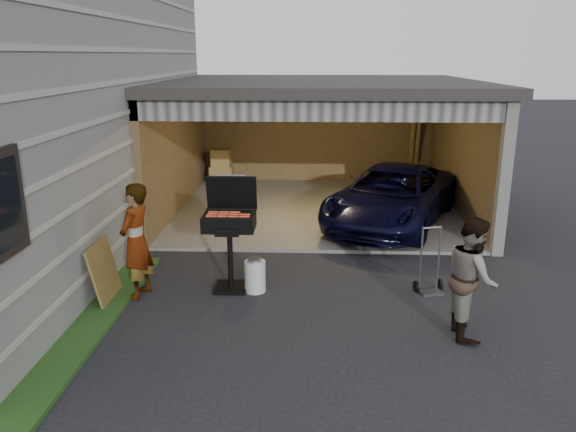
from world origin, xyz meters
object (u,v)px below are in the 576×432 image
bbq_grill (230,225)px  propane_tank (255,276)px  man (472,277)px  plywood_panel (104,272)px  woman (136,241)px  hand_truck (430,280)px  minivan (392,199)px

bbq_grill → propane_tank: (0.37, -0.10, -0.76)m
man → plywood_panel: man is taller
woman → hand_truck: (4.29, 0.30, -0.65)m
minivan → plywood_panel: 5.99m
woman → propane_tank: size_ratio=3.56×
man → bbq_grill: 3.47m
man → hand_truck: size_ratio=1.51×
bbq_grill → propane_tank: bearing=-15.2°
plywood_panel → hand_truck: hand_truck is taller
propane_tank → plywood_panel: size_ratio=0.54×
hand_truck → woman: bearing=169.8°
plywood_panel → hand_truck: (4.72, 0.51, -0.24)m
woman → hand_truck: size_ratio=1.66×
propane_tank → plywood_panel: plywood_panel is taller
propane_tank → hand_truck: (2.61, 0.07, -0.04)m
minivan → woman: woman is taller
bbq_grill → plywood_panel: size_ratio=1.90×
minivan → bbq_grill: bearing=-107.2°
bbq_grill → plywood_panel: 1.90m
minivan → woman: 5.53m
minivan → propane_tank: 4.23m
propane_tank → plywood_panel: (-2.11, -0.43, 0.20)m
minivan → propane_tank: bearing=-102.4°
minivan → man: (0.35, -4.63, 0.18)m
man → propane_tank: man is taller
bbq_grill → hand_truck: bearing=-0.5°
minivan → hand_truck: bearing=-64.1°
bbq_grill → propane_tank: 0.86m
woman → man: size_ratio=1.10×
minivan → hand_truck: 3.36m
plywood_panel → propane_tank: bearing=11.5°
man → plywood_panel: size_ratio=1.74×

